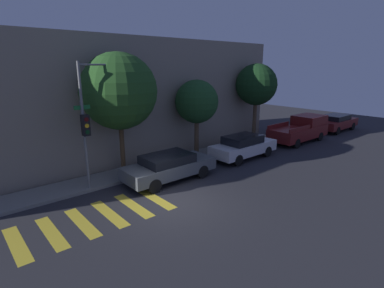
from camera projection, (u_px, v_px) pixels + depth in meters
ground_plane at (170, 203)px, 12.36m from camera, size 60.00×60.00×0.00m
sidewalk at (122, 175)px, 15.37m from camera, size 26.00×1.83×0.14m
building_row at (84, 100)px, 17.66m from camera, size 26.00×6.00×7.07m
crosswalk at (96, 218)px, 11.17m from camera, size 5.70×2.60×0.00m
traffic_light_pole at (95, 110)px, 12.98m from camera, size 2.69×0.56×5.70m
sedan_near_corner at (169, 166)px, 14.66m from camera, size 4.65×1.86×1.34m
sedan_middle at (243, 146)px, 18.16m from camera, size 4.42×1.75×1.43m
pickup_truck at (301, 129)px, 22.23m from camera, size 5.21×2.00×1.84m
sedan_far_end at (336, 122)px, 25.88m from camera, size 4.69×1.87×1.40m
tree_near_corner at (119, 91)px, 14.59m from camera, size 3.76×3.76×6.17m
tree_midblock at (197, 102)px, 18.00m from camera, size 2.62×2.62×4.71m
tree_far_end at (256, 85)px, 21.37m from camera, size 2.94×2.94×5.66m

